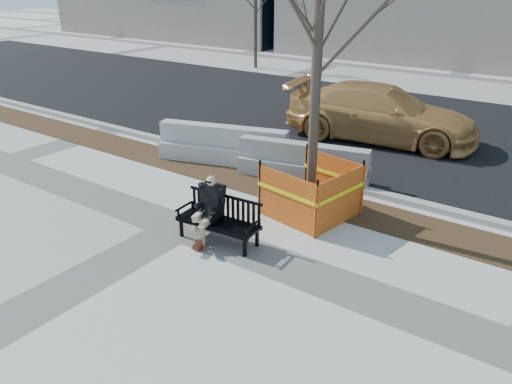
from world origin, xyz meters
TOP-DOWN VIEW (x-y plane):
  - ground at (0.00, 0.00)m, footprint 120.00×120.00m
  - mulch_strip at (0.00, 2.60)m, footprint 40.00×1.20m
  - asphalt_street at (0.00, 8.80)m, footprint 60.00×10.40m
  - curb at (0.00, 3.55)m, footprint 60.00×0.25m
  - bench at (0.94, 0.01)m, footprint 1.61×0.68m
  - seated_man at (0.73, 0.04)m, footprint 0.57×0.88m
  - tree_fence at (1.72, 1.95)m, footprint 2.62×2.62m
  - sedan at (0.89, 7.39)m, footprint 5.64×2.90m
  - jersey_barrier_left at (-1.59, 3.29)m, footprint 3.40×1.61m
  - jersey_barrier_right at (0.64, 3.47)m, footprint 3.13×1.29m
  - far_tree_left at (-8.98, 15.08)m, footprint 2.29×2.29m

SIDE VIEW (x-z plane):
  - ground at x=0.00m, z-range 0.00..0.00m
  - bench at x=0.94m, z-range -0.42..0.42m
  - seated_man at x=0.73m, z-range -0.59..0.59m
  - tree_fence at x=1.72m, z-range -2.84..2.84m
  - sedan at x=0.89m, z-range -0.78..0.78m
  - jersey_barrier_left at x=-1.59m, z-range -0.48..0.48m
  - jersey_barrier_right at x=0.64m, z-range -0.44..0.44m
  - far_tree_left at x=-8.98m, z-range -2.52..2.52m
  - asphalt_street at x=0.00m, z-range 0.00..0.01m
  - mulch_strip at x=0.00m, z-range -0.01..0.01m
  - curb at x=0.00m, z-range 0.00..0.12m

